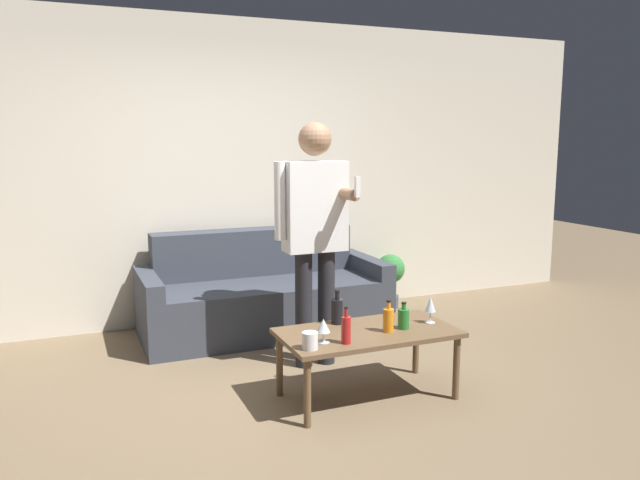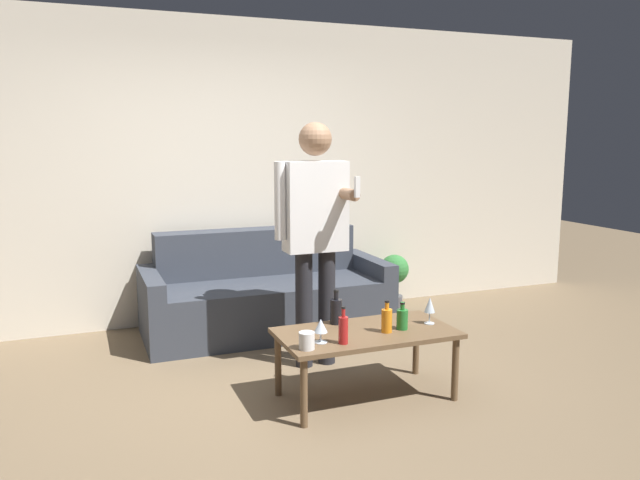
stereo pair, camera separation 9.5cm
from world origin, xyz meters
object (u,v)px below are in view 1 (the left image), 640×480
at_px(bottle_orange, 388,319).
at_px(person_standing_front, 314,225).
at_px(coffee_table, 368,337).
at_px(couch, 263,295).

relative_size(bottle_orange, person_standing_front, 0.12).
relative_size(coffee_table, bottle_orange, 5.46).
bearing_deg(coffee_table, couch, 96.51).
distance_m(coffee_table, person_standing_front, 0.94).
bearing_deg(bottle_orange, coffee_table, 146.45).
bearing_deg(coffee_table, bottle_orange, -33.55).
xyz_separation_m(couch, coffee_table, (0.19, -1.63, 0.09)).
bearing_deg(person_standing_front, couch, 95.79).
distance_m(couch, coffee_table, 1.64).
bearing_deg(coffee_table, person_standing_front, 97.51).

